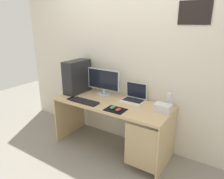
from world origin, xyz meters
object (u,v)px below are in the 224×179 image
at_px(mouse_right, 118,110).
at_px(cell_phone, 71,98).
at_px(projector, 163,108).
at_px(pc_tower, 77,77).
at_px(monitor, 103,82).
at_px(mouse_left, 113,107).
at_px(keyboard, 84,101).
at_px(laptop, 134,97).
at_px(speaker, 169,100).

xyz_separation_m(mouse_right, cell_phone, (-0.79, 0.02, -0.02)).
bearing_deg(projector, pc_tower, -179.67).
height_order(monitor, cell_phone, monitor).
xyz_separation_m(monitor, mouse_left, (0.41, -0.38, -0.18)).
height_order(projector, keyboard, projector).
height_order(monitor, keyboard, monitor).
bearing_deg(projector, laptop, 163.22).
height_order(keyboard, mouse_right, mouse_right).
distance_m(mouse_right, cell_phone, 0.80).
distance_m(speaker, cell_phone, 1.35).
height_order(projector, cell_phone, projector).
bearing_deg(cell_phone, monitor, 53.80).
relative_size(pc_tower, monitor, 0.91).
bearing_deg(cell_phone, mouse_right, -1.09).
distance_m(pc_tower, cell_phone, 0.39).
xyz_separation_m(pc_tower, projector, (1.37, 0.01, -0.20)).
distance_m(monitor, keyboard, 0.45).
bearing_deg(speaker, monitor, -177.19).
height_order(monitor, mouse_left, monitor).
bearing_deg(pc_tower, laptop, 9.25).
height_order(laptop, keyboard, laptop).
bearing_deg(mouse_right, keyboard, 179.47).
distance_m(laptop, mouse_right, 0.44).
distance_m(speaker, projector, 0.17).
distance_m(pc_tower, projector, 1.39).
height_order(laptop, cell_phone, laptop).
bearing_deg(cell_phone, laptop, 28.06).
height_order(mouse_left, mouse_right, same).
relative_size(speaker, keyboard, 0.46).
xyz_separation_m(laptop, keyboard, (-0.54, -0.43, -0.04)).
distance_m(projector, mouse_right, 0.55).
bearing_deg(laptop, pc_tower, -170.75).
xyz_separation_m(monitor, projector, (0.97, -0.11, -0.16)).
xyz_separation_m(speaker, mouse_left, (-0.57, -0.43, -0.08)).
relative_size(laptop, mouse_right, 3.25).
height_order(laptop, speaker, laptop).
bearing_deg(monitor, mouse_right, -38.68).
distance_m(monitor, projector, 0.99).
relative_size(keyboard, cell_phone, 3.23).
xyz_separation_m(monitor, cell_phone, (-0.29, -0.39, -0.20)).
height_order(keyboard, mouse_left, mouse_left).
height_order(laptop, mouse_left, laptop).
bearing_deg(cell_phone, speaker, 19.07).
bearing_deg(pc_tower, speaker, 6.86).
distance_m(pc_tower, speaker, 1.41).
xyz_separation_m(projector, keyboard, (-1.00, -0.29, -0.04)).
relative_size(laptop, projector, 1.56).
bearing_deg(keyboard, speaker, 23.77).
distance_m(projector, keyboard, 1.04).
distance_m(speaker, mouse_right, 0.66).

